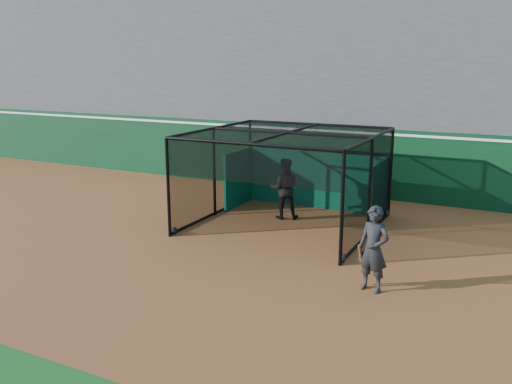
% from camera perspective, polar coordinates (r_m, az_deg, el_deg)
% --- Properties ---
extents(ground, '(120.00, 120.00, 0.00)m').
position_cam_1_polar(ground, '(13.66, -6.69, -7.14)').
color(ground, brown).
rests_on(ground, ground).
extents(outfield_wall, '(50.00, 0.50, 2.50)m').
position_cam_1_polar(outfield_wall, '(20.71, 6.21, 3.65)').
color(outfield_wall, '#093418').
rests_on(outfield_wall, ground).
extents(grandstand, '(50.00, 7.85, 8.95)m').
position_cam_1_polar(grandstand, '(23.99, 9.65, 12.53)').
color(grandstand, '#4C4C4F').
rests_on(grandstand, ground).
extents(batting_cage, '(5.10, 5.04, 2.80)m').
position_cam_1_polar(batting_cage, '(16.09, 3.28, 1.28)').
color(batting_cage, black).
rests_on(batting_cage, ground).
extents(batter, '(1.14, 1.03, 1.91)m').
position_cam_1_polar(batter, '(16.93, 2.98, 0.37)').
color(batter, black).
rests_on(batter, ground).
extents(on_deck_player, '(0.77, 0.59, 1.87)m').
position_cam_1_polar(on_deck_player, '(11.79, 12.25, -5.91)').
color(on_deck_player, black).
rests_on(on_deck_player, ground).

